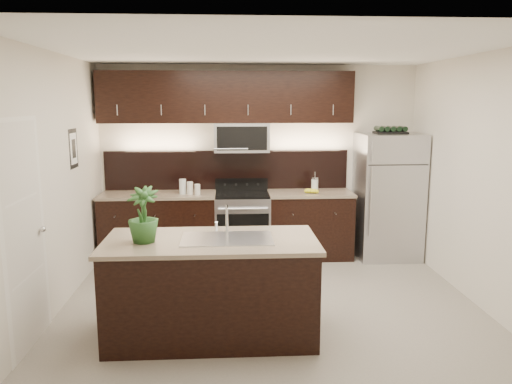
# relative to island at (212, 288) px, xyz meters

# --- Properties ---
(ground) EXTENTS (4.50, 4.50, 0.00)m
(ground) POSITION_rel_island_xyz_m (0.61, 0.71, -0.47)
(ground) COLOR gray
(ground) RESTS_ON ground
(room_walls) EXTENTS (4.52, 4.02, 2.71)m
(room_walls) POSITION_rel_island_xyz_m (0.50, 0.67, 1.22)
(room_walls) COLOR beige
(room_walls) RESTS_ON ground
(counter_run) EXTENTS (3.51, 0.65, 0.94)m
(counter_run) POSITION_rel_island_xyz_m (0.16, 2.40, -0.00)
(counter_run) COLOR black
(counter_run) RESTS_ON ground
(upper_fixtures) EXTENTS (3.49, 0.40, 1.66)m
(upper_fixtures) POSITION_rel_island_xyz_m (0.18, 2.54, 1.67)
(upper_fixtures) COLOR black
(upper_fixtures) RESTS_ON counter_run
(island) EXTENTS (1.96, 0.96, 0.94)m
(island) POSITION_rel_island_xyz_m (0.00, 0.00, 0.00)
(island) COLOR black
(island) RESTS_ON ground
(sink_faucet) EXTENTS (0.84, 0.50, 0.28)m
(sink_faucet) POSITION_rel_island_xyz_m (0.15, 0.01, 0.48)
(sink_faucet) COLOR silver
(sink_faucet) RESTS_ON island
(refrigerator) EXTENTS (0.85, 0.76, 1.75)m
(refrigerator) POSITION_rel_island_xyz_m (2.41, 2.34, 0.40)
(refrigerator) COLOR #B2B2B7
(refrigerator) RESTS_ON ground
(wine_rack) EXTENTS (0.43, 0.27, 0.10)m
(wine_rack) POSITION_rel_island_xyz_m (2.41, 2.34, 1.33)
(wine_rack) COLOR black
(wine_rack) RESTS_ON refrigerator
(plant) EXTENTS (0.32, 0.32, 0.50)m
(plant) POSITION_rel_island_xyz_m (-0.60, -0.05, 0.72)
(plant) COLOR #275321
(plant) RESTS_ON island
(canisters) EXTENTS (0.29, 0.17, 0.21)m
(canisters) POSITION_rel_island_xyz_m (-0.38, 2.32, 0.56)
(canisters) COLOR silver
(canisters) RESTS_ON counter_run
(french_press) EXTENTS (0.10, 0.10, 0.28)m
(french_press) POSITION_rel_island_xyz_m (1.38, 2.35, 0.57)
(french_press) COLOR silver
(french_press) RESTS_ON counter_run
(bananas) EXTENTS (0.24, 0.21, 0.06)m
(bananas) POSITION_rel_island_xyz_m (1.27, 2.32, 0.50)
(bananas) COLOR yellow
(bananas) RESTS_ON counter_run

